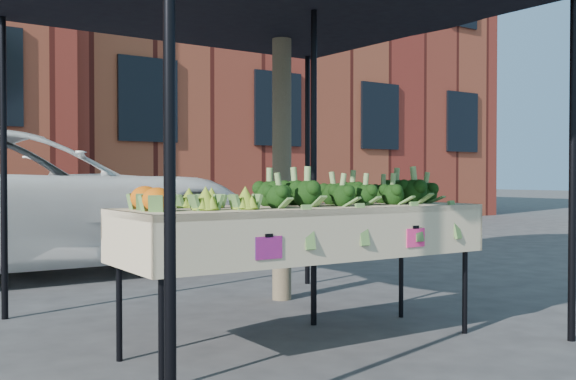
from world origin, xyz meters
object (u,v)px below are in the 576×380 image
(canopy, at_px, (268,137))
(vehicle, at_px, (10,15))
(table, at_px, (306,276))
(street_tree, at_px, (282,24))

(canopy, height_order, vehicle, vehicle)
(table, height_order, canopy, canopy)
(table, relative_size, street_tree, 0.50)
(vehicle, xyz_separation_m, street_tree, (1.57, -3.03, -0.45))
(canopy, distance_m, vehicle, 4.28)
(table, height_order, street_tree, street_tree)
(table, bearing_deg, canopy, 83.02)
(canopy, height_order, street_tree, street_tree)
(table, relative_size, canopy, 0.77)
(canopy, bearing_deg, street_tree, 50.17)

